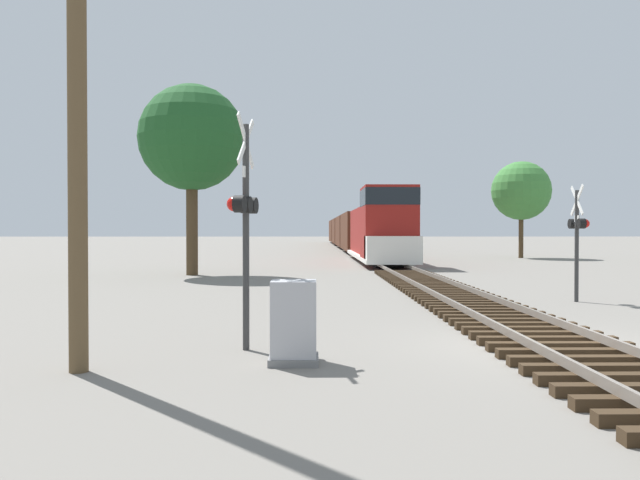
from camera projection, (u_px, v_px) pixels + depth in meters
name	position (u px, v px, depth m)	size (l,w,h in m)	color
ground_plane	(553.00, 348.00, 11.34)	(400.00, 400.00, 0.00)	slate
rail_track_bed	(553.00, 341.00, 11.33)	(2.60, 160.00, 0.31)	#382819
freight_train	(351.00, 232.00, 70.81)	(3.03, 77.67, 4.64)	maroon
crossing_signal_near	(244.00, 213.00, 11.13)	(0.49, 1.01, 4.20)	#333333
crossing_signal_far	(578.00, 231.00, 18.62)	(0.34, 1.00, 3.50)	#333333
relay_cabinet	(294.00, 323.00, 10.02)	(0.80, 0.71, 1.34)	slate
utility_pole	(77.00, 57.00, 9.35)	(1.80, 0.28, 9.23)	brown
tree_far_right	(192.00, 139.00, 29.66)	(5.04, 5.04, 9.08)	#473521
tree_mid_background	(521.00, 191.00, 48.04)	(4.52, 4.52, 7.46)	#473521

